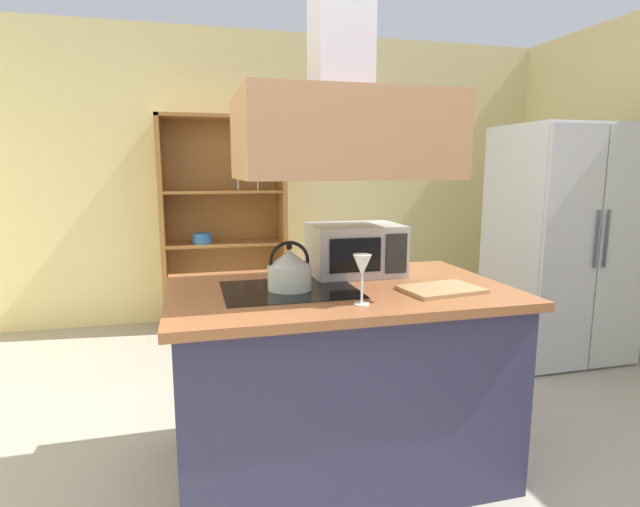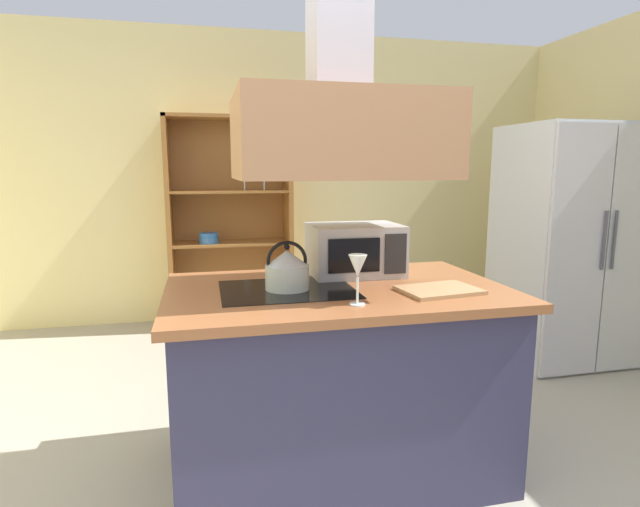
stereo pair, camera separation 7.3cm
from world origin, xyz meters
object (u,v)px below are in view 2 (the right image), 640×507
(refrigerator, at_px, (568,245))
(wine_glass_on_counter, at_px, (358,268))
(dish_cabinet, at_px, (230,234))
(kettle, at_px, (287,269))
(cutting_board, at_px, (439,290))
(microwave, at_px, (355,250))

(refrigerator, bearing_deg, wine_glass_on_counter, -147.15)
(dish_cabinet, relative_size, wine_glass_on_counter, 9.24)
(kettle, xyz_separation_m, wine_glass_on_counter, (0.23, -0.32, 0.06))
(dish_cabinet, height_order, cutting_board, dish_cabinet)
(kettle, height_order, wine_glass_on_counter, kettle)
(dish_cabinet, distance_m, cutting_board, 2.83)
(kettle, bearing_deg, cutting_board, -16.86)
(microwave, bearing_deg, refrigerator, 21.75)
(dish_cabinet, relative_size, cutting_board, 5.60)
(dish_cabinet, xyz_separation_m, kettle, (0.12, -2.52, 0.15))
(dish_cabinet, xyz_separation_m, microwave, (0.52, -2.26, 0.19))
(cutting_board, xyz_separation_m, wine_glass_on_counter, (-0.42, -0.12, 0.14))
(kettle, height_order, microwave, microwave)
(dish_cabinet, bearing_deg, refrigerator, -31.79)
(kettle, bearing_deg, dish_cabinet, 92.82)
(refrigerator, xyz_separation_m, dish_cabinet, (-2.43, 1.50, -0.04))
(wine_glass_on_counter, bearing_deg, refrigerator, 32.85)
(refrigerator, distance_m, cutting_board, 2.05)
(kettle, distance_m, microwave, 0.47)
(cutting_board, relative_size, microwave, 0.74)
(refrigerator, distance_m, kettle, 2.52)
(refrigerator, bearing_deg, microwave, -158.25)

